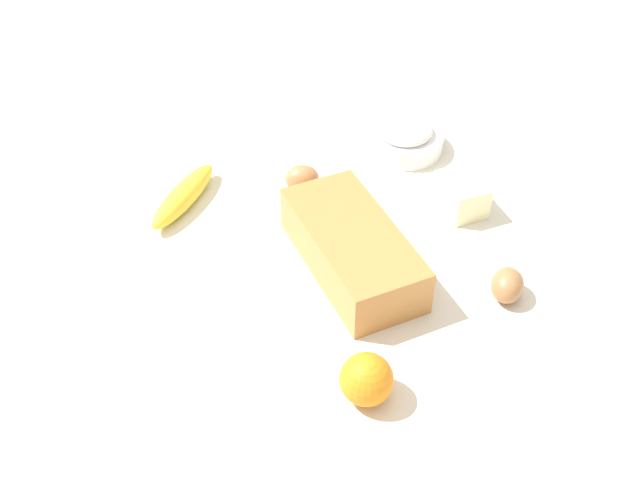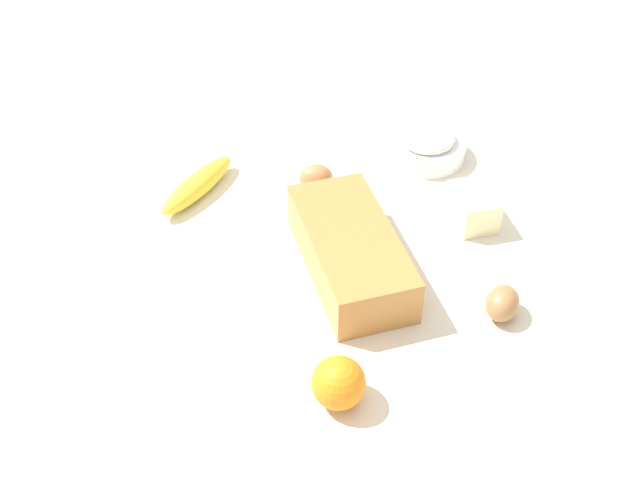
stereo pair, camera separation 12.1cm
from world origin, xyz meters
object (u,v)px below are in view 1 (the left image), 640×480
loaf_pan (352,248)px  banana (183,196)px  butter_block (461,195)px  egg_beside_bowl (302,178)px  flour_bowl (405,137)px  egg_near_butter (507,285)px  orange_fruit (366,379)px

loaf_pan → banana: bearing=-143.0°
butter_block → egg_beside_bowl: (-0.15, -0.24, -0.01)m
banana → butter_block: size_ratio=2.11×
loaf_pan → flour_bowl: loaf_pan is taller
loaf_pan → flour_bowl: bearing=136.9°
banana → egg_near_butter: egg_near_butter is taller
banana → egg_beside_bowl: bearing=81.6°
butter_block → egg_near_butter: butter_block is taller
flour_bowl → butter_block: 0.20m
loaf_pan → flour_bowl: size_ratio=1.96×
loaf_pan → egg_near_butter: bearing=49.8°
flour_bowl → orange_fruit: orange_fruit is taller
butter_block → egg_beside_bowl: size_ratio=1.47×
flour_bowl → egg_beside_bowl: flour_bowl is taller
egg_near_butter → orange_fruit: bearing=-70.7°
flour_bowl → butter_block: (0.20, 0.01, 0.00)m
flour_bowl → egg_beside_bowl: 0.23m
orange_fruit → loaf_pan: bearing=161.8°
flour_bowl → egg_beside_bowl: (0.05, -0.23, -0.00)m
loaf_pan → orange_fruit: 0.25m
loaf_pan → orange_fruit: (0.24, -0.08, -0.00)m
banana → butter_block: butter_block is taller
banana → loaf_pan: bearing=40.8°
butter_block → banana: bearing=-111.8°
loaf_pan → egg_beside_bowl: (-0.22, -0.01, -0.02)m
egg_near_butter → egg_beside_bowl: (-0.36, -0.20, -0.00)m
butter_block → orange_fruit: bearing=-45.1°
flour_bowl → banana: 0.43m
loaf_pan → egg_beside_bowl: 0.22m
loaf_pan → banana: (-0.25, -0.22, -0.02)m
egg_beside_bowl → flour_bowl: bearing=102.1°
butter_block → egg_beside_bowl: bearing=-121.7°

